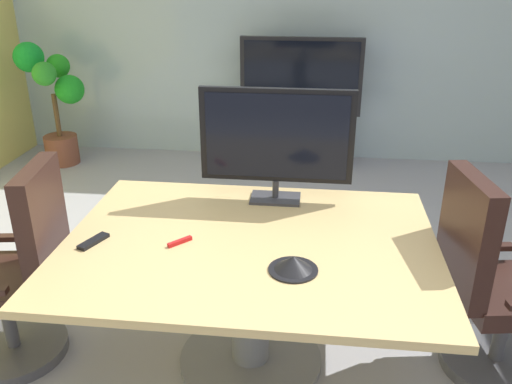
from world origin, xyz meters
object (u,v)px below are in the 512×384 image
(office_chair_right, at_px, (490,295))
(conference_phone, at_px, (293,264))
(office_chair_left, at_px, (19,282))
(tv_monitor, at_px, (276,139))
(wall_display_unit, at_px, (299,124))
(remote_control, at_px, (93,241))
(potted_plant, at_px, (53,97))
(conference_table, at_px, (250,272))

(office_chair_right, bearing_deg, conference_phone, 99.80)
(office_chair_right, relative_size, conference_phone, 4.95)
(office_chair_left, bearing_deg, tv_monitor, 106.14)
(wall_display_unit, distance_m, remote_control, 3.28)
(potted_plant, distance_m, remote_control, 3.35)
(wall_display_unit, relative_size, remote_control, 7.71)
(office_chair_left, xyz_separation_m, remote_control, (0.45, -0.03, 0.29))
(office_chair_right, height_order, potted_plant, potted_plant)
(office_chair_right, distance_m, conference_phone, 1.07)
(office_chair_left, bearing_deg, office_chair_right, 85.45)
(office_chair_left, height_order, wall_display_unit, wall_display_unit)
(conference_table, bearing_deg, office_chair_left, -176.10)
(tv_monitor, height_order, remote_control, tv_monitor)
(office_chair_left, xyz_separation_m, conference_phone, (1.42, -0.17, 0.31))
(tv_monitor, bearing_deg, conference_phone, -79.46)
(office_chair_left, bearing_deg, conference_phone, 74.80)
(tv_monitor, bearing_deg, potted_plant, 136.70)
(conference_table, bearing_deg, tv_monitor, 80.74)
(potted_plant, height_order, conference_phone, potted_plant)
(potted_plant, bearing_deg, remote_control, -60.97)
(wall_display_unit, height_order, conference_phone, wall_display_unit)
(conference_phone, bearing_deg, tv_monitor, 100.54)
(office_chair_right, distance_m, remote_control, 1.97)
(office_chair_right, height_order, conference_phone, office_chair_right)
(remote_control, bearing_deg, potted_plant, 141.65)
(office_chair_left, distance_m, conference_phone, 1.46)
(office_chair_right, bearing_deg, conference_table, 85.02)
(conference_table, xyz_separation_m, conference_phone, (0.22, -0.25, 0.21))
(office_chair_right, relative_size, wall_display_unit, 0.83)
(wall_display_unit, xyz_separation_m, remote_control, (-0.87, -3.14, 0.30))
(office_chair_left, height_order, tv_monitor, tv_monitor)
(conference_table, relative_size, office_chair_right, 1.66)
(tv_monitor, xyz_separation_m, potted_plant, (-2.45, 2.31, -0.39))
(office_chair_right, bearing_deg, potted_plant, 43.49)
(conference_phone, bearing_deg, remote_control, 171.93)
(conference_table, height_order, tv_monitor, tv_monitor)
(tv_monitor, relative_size, wall_display_unit, 0.64)
(office_chair_left, relative_size, office_chair_right, 1.00)
(office_chair_left, xyz_separation_m, office_chair_right, (2.39, 0.17, 0.00))
(tv_monitor, relative_size, remote_control, 4.94)
(potted_plant, bearing_deg, office_chair_left, -67.90)
(tv_monitor, relative_size, conference_phone, 3.82)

